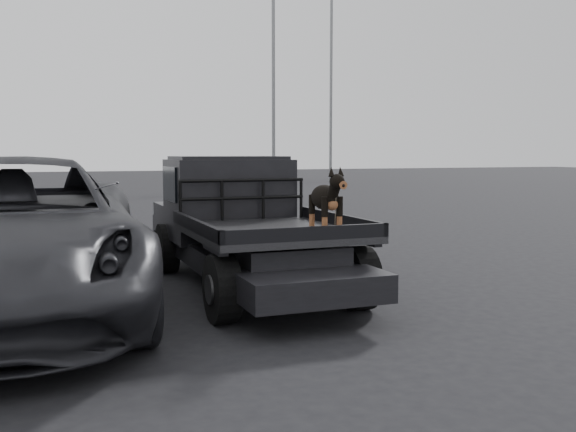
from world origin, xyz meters
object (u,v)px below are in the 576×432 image
object	(u,v)px
dog	(325,203)
floodlight_mid	(273,66)
parked_suv	(8,235)
distant_car_b	(269,170)
floodlight_far	(331,62)
flatbed_ute	(247,254)

from	to	relation	value
dog	floodlight_mid	bearing A→B (deg)	71.35
parked_suv	distant_car_b	world-z (taller)	parked_suv
dog	floodlight_far	xyz separation A→B (m)	(14.60, 31.24, 6.31)
flatbed_ute	floodlight_far	size ratio (longest dim) A/B	0.39
floodlight_mid	parked_suv	bearing A→B (deg)	-116.37
floodlight_mid	floodlight_far	bearing A→B (deg)	42.97
flatbed_ute	floodlight_mid	distance (m)	26.30
floodlight_far	parked_suv	bearing A→B (deg)	-121.07
floodlight_far	floodlight_mid	bearing A→B (deg)	-137.03
dog	floodlight_mid	world-z (taller)	floodlight_mid
floodlight_mid	distant_car_b	bearing A→B (deg)	72.35
flatbed_ute	distant_car_b	distance (m)	33.21
flatbed_ute	dog	size ratio (longest dim) A/B	7.30
distant_car_b	parked_suv	bearing A→B (deg)	-92.48
floodlight_far	distant_car_b	bearing A→B (deg)	154.28
flatbed_ute	distant_car_b	world-z (taller)	distant_car_b
dog	distant_car_b	distance (m)	34.76
parked_suv	floodlight_mid	size ratio (longest dim) A/B	0.56
parked_suv	floodlight_mid	world-z (taller)	floodlight_mid
parked_suv	floodlight_far	world-z (taller)	floodlight_far
parked_suv	floodlight_far	distance (m)	35.44
distant_car_b	flatbed_ute	bearing A→B (deg)	-88.01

